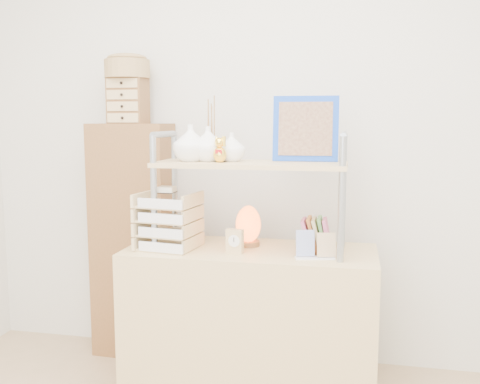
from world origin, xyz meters
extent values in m
cube|color=silver|center=(0.00, 1.70, 1.30)|extent=(3.40, 0.02, 2.60)
cube|color=tan|center=(0.00, 1.20, 0.38)|extent=(1.20, 0.50, 0.75)
cube|color=brown|center=(-0.76, 1.57, 0.68)|extent=(0.46, 0.25, 1.35)
cylinder|color=#91979E|center=(-0.43, 1.05, 1.02)|extent=(0.03, 0.03, 0.55)
cylinder|color=#91979E|center=(-0.43, 1.35, 1.02)|extent=(0.03, 0.03, 0.55)
cylinder|color=#91979E|center=(-0.43, 1.20, 1.30)|extent=(0.03, 0.30, 0.03)
cylinder|color=#91979E|center=(0.43, 1.05, 1.02)|extent=(0.03, 0.03, 0.55)
cylinder|color=#91979E|center=(0.43, 1.35, 1.02)|extent=(0.03, 0.03, 0.55)
cylinder|color=#91979E|center=(0.43, 1.20, 1.30)|extent=(0.03, 0.30, 0.03)
cube|color=tan|center=(0.00, 1.20, 1.16)|extent=(0.90, 0.34, 0.02)
imported|color=white|center=(-0.29, 1.18, 1.26)|extent=(0.17, 0.17, 0.18)
imported|color=white|center=(-0.21, 1.20, 1.26)|extent=(0.16, 0.16, 0.17)
imported|color=white|center=(-0.10, 1.22, 1.24)|extent=(0.13, 0.13, 0.14)
cylinder|color=#2658A5|center=(-0.23, 1.32, 1.22)|extent=(0.07, 0.07, 0.10)
cube|color=#1341BA|center=(0.25, 1.30, 1.33)|extent=(0.31, 0.06, 0.31)
cube|color=brown|center=(0.25, 1.29, 1.33)|extent=(0.26, 0.04, 0.25)
cube|color=#C1547C|center=(0.37, 1.20, 0.83)|extent=(0.05, 0.12, 0.17)
cube|color=#5F9F4F|center=(0.34, 1.22, 0.83)|extent=(0.05, 0.12, 0.17)
cube|color=tan|center=(0.32, 1.20, 0.83)|extent=(0.06, 0.13, 0.17)
cube|color=#BF6D2D|center=(0.30, 1.22, 0.83)|extent=(0.06, 0.14, 0.17)
cube|color=#C1547C|center=(0.28, 1.20, 0.83)|extent=(0.07, 0.14, 0.17)
cube|color=#D3BC7F|center=(-0.39, 1.14, 0.76)|extent=(0.28, 0.26, 0.01)
cube|color=white|center=(-0.39, 1.03, 0.78)|extent=(0.23, 0.04, 0.04)
cube|color=#D3BC7F|center=(-0.39, 1.14, 0.82)|extent=(0.28, 0.26, 0.01)
cube|color=white|center=(-0.39, 1.03, 0.85)|extent=(0.23, 0.04, 0.04)
cube|color=#D3BC7F|center=(-0.39, 1.14, 0.89)|extent=(0.28, 0.26, 0.01)
cube|color=white|center=(-0.39, 1.03, 0.92)|extent=(0.23, 0.04, 0.04)
cube|color=#D3BC7F|center=(-0.39, 1.14, 0.96)|extent=(0.28, 0.26, 0.01)
cube|color=white|center=(-0.39, 1.03, 0.99)|extent=(0.23, 0.04, 0.04)
cube|color=beige|center=(-0.39, 1.12, 1.04)|extent=(0.08, 0.08, 0.03)
cylinder|color=brown|center=(-0.02, 1.27, 0.76)|extent=(0.11, 0.11, 0.02)
ellipsoid|color=#F95A1D|center=(-0.02, 1.27, 0.86)|extent=(0.13, 0.12, 0.18)
cube|color=tan|center=(-0.06, 1.11, 0.81)|extent=(0.08, 0.05, 0.11)
cylinder|color=white|center=(-0.06, 1.09, 0.81)|extent=(0.06, 0.01, 0.06)
cube|color=white|center=(0.32, 1.08, 0.75)|extent=(0.18, 0.09, 0.01)
cube|color=navy|center=(0.27, 1.09, 0.82)|extent=(0.09, 0.04, 0.12)
cube|color=tan|center=(0.37, 1.09, 0.81)|extent=(0.09, 0.04, 0.11)
cube|color=brown|center=(-0.76, 1.55, 1.48)|extent=(0.20, 0.15, 0.25)
cube|color=tan|center=(-0.76, 1.47, 1.38)|extent=(0.18, 0.01, 0.05)
cube|color=tan|center=(-0.76, 1.47, 1.44)|extent=(0.18, 0.01, 0.05)
cube|color=tan|center=(-0.76, 1.47, 1.51)|extent=(0.18, 0.01, 0.05)
cube|color=tan|center=(-0.76, 1.47, 1.57)|extent=(0.18, 0.01, 0.05)
cylinder|color=#997245|center=(-0.76, 1.55, 1.65)|extent=(0.25, 0.25, 0.10)
camera|label=1|loc=(0.47, -1.28, 1.36)|focal=40.00mm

